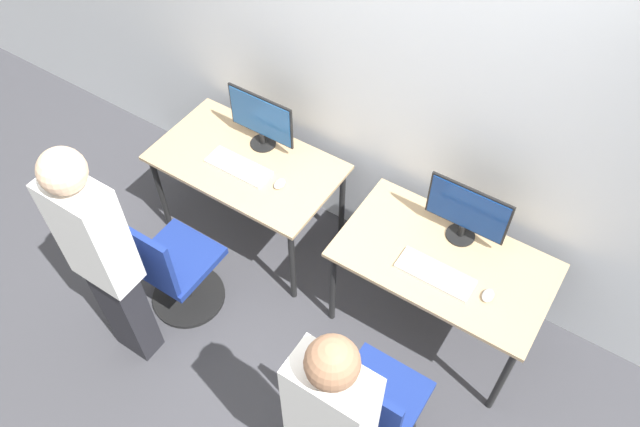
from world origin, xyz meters
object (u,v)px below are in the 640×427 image
office_chair_left (174,271)px  keyboard_right (435,274)px  keyboard_left (239,167)px  monitor_right (467,212)px  office_chair_right (374,410)px  person_left (102,257)px  mouse_right (488,295)px  monitor_left (261,119)px  mouse_left (280,184)px

office_chair_left → keyboard_right: size_ratio=2.10×
keyboard_left → monitor_right: size_ratio=0.91×
keyboard_left → office_chair_right: office_chair_right is taller
office_chair_left → person_left: bearing=-95.9°
person_left → keyboard_right: bearing=33.9°
monitor_right → mouse_right: (0.30, -0.30, -0.20)m
office_chair_left → monitor_right: 1.80m
keyboard_right → keyboard_left: bearing=177.8°
monitor_left → office_chair_right: 1.87m
person_left → monitor_right: person_left is taller
mouse_right → office_chair_left: bearing=-159.5°
keyboard_left → keyboard_right: (1.40, -0.05, 0.00)m
keyboard_left → mouse_left: size_ratio=4.81×
keyboard_right → mouse_right: size_ratio=4.81×
monitor_right → person_left: bearing=-138.2°
office_chair_right → person_left: bearing=-169.8°
keyboard_left → monitor_right: 1.44m
person_left → mouse_right: bearing=29.8°
monitor_left → monitor_right: same height
person_left → office_chair_right: bearing=10.2°
mouse_right → keyboard_left: bearing=179.0°
monitor_right → keyboard_right: bearing=-90.0°
keyboard_left → mouse_right: (1.70, -0.03, 0.01)m
mouse_right → mouse_left: bearing=178.0°
keyboard_left → office_chair_right: (1.45, -0.77, -0.35)m
mouse_left → office_chair_right: 1.44m
person_left → keyboard_right: (1.47, 0.99, -0.20)m
monitor_left → office_chair_right: monitor_left is taller
person_left → mouse_right: (1.77, 1.01, -0.19)m
person_left → monitor_left: bearing=87.1°
monitor_right → keyboard_left: bearing=-169.0°
keyboard_left → mouse_left: 0.30m
monitor_right → keyboard_right: size_ratio=1.10×
person_left → mouse_left: bearing=70.8°
office_chair_left → keyboard_right: (1.43, 0.62, 0.35)m
monitor_right → mouse_right: size_ratio=5.29×
office_chair_right → monitor_left: bearing=144.6°
keyboard_left → person_left: bearing=-93.6°
mouse_left → keyboard_right: size_ratio=0.21×
mouse_left → mouse_right: bearing=-2.0°
office_chair_left → mouse_right: size_ratio=10.10×
office_chair_left → office_chair_right: 1.48m
keyboard_left → mouse_right: size_ratio=4.81×
monitor_left → mouse_left: monitor_left is taller
mouse_left → person_left: 1.14m
office_chair_left → person_left: (-0.04, -0.37, 0.55)m
monitor_right → keyboard_right: 0.38m
keyboard_right → person_left: bearing=-146.1°
keyboard_left → mouse_right: 1.70m
office_chair_left → keyboard_right: 1.60m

